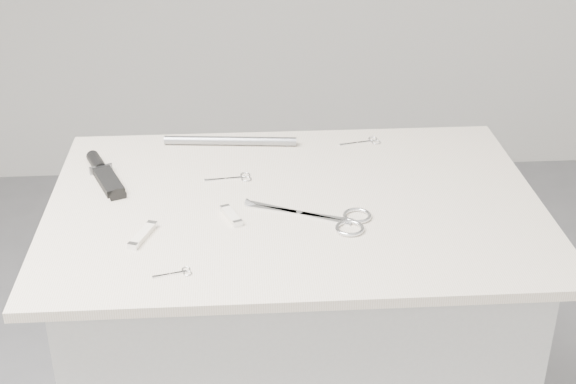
{
  "coord_description": "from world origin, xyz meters",
  "views": [
    {
      "loc": [
        -0.11,
        -1.43,
        1.7
      ],
      "look_at": [
        -0.01,
        0.04,
        0.92
      ],
      "focal_mm": 50.0,
      "sensor_mm": 36.0,
      "label": 1
    }
  ],
  "objects": [
    {
      "name": "display_board",
      "position": [
        0.0,
        0.0,
        0.91
      ],
      "size": [
        1.0,
        0.7,
        0.02
      ],
      "primitive_type": "cube",
      "color": "beige",
      "rests_on": "plinth"
    },
    {
      "name": "sheathed_knife",
      "position": [
        -0.4,
        0.14,
        0.93
      ],
      "size": [
        0.1,
        0.2,
        0.03
      ],
      "rotation": [
        0.0,
        0.0,
        1.96
      ],
      "color": "black",
      "rests_on": "display_board"
    },
    {
      "name": "tiny_scissors",
      "position": [
        -0.22,
        -0.25,
        0.92
      ],
      "size": [
        0.07,
        0.03,
        0.0
      ],
      "rotation": [
        0.0,
        0.0,
        0.25
      ],
      "color": "silver",
      "rests_on": "display_board"
    },
    {
      "name": "pocket_knife_a",
      "position": [
        -0.3,
        -0.13,
        0.93
      ],
      "size": [
        0.05,
        0.09,
        0.01
      ],
      "rotation": [
        0.0,
        0.0,
        1.21
      ],
      "color": "silver",
      "rests_on": "display_board"
    },
    {
      "name": "large_shears",
      "position": [
        0.07,
        -0.08,
        0.92
      ],
      "size": [
        0.25,
        0.16,
        0.01
      ],
      "rotation": [
        0.0,
        0.0,
        -0.42
      ],
      "color": "silver",
      "rests_on": "display_board"
    },
    {
      "name": "pocket_knife_b",
      "position": [
        -0.13,
        -0.06,
        0.92
      ],
      "size": [
        0.04,
        0.08,
        0.01
      ],
      "rotation": [
        0.0,
        0.0,
        1.95
      ],
      "color": "silver",
      "rests_on": "display_board"
    },
    {
      "name": "metal_rail",
      "position": [
        -0.13,
        0.28,
        0.93
      ],
      "size": [
        0.31,
        0.05,
        0.02
      ],
      "primitive_type": "cylinder",
      "rotation": [
        0.0,
        1.57,
        -0.1
      ],
      "color": "gray",
      "rests_on": "display_board"
    },
    {
      "name": "plinth",
      "position": [
        0.0,
        0.0,
        0.45
      ],
      "size": [
        0.9,
        0.6,
        0.9
      ],
      "primitive_type": "cube",
      "color": "#B1B1AF",
      "rests_on": "ground"
    },
    {
      "name": "embroidery_scissors_a",
      "position": [
        -0.12,
        0.11,
        0.92
      ],
      "size": [
        0.1,
        0.04,
        0.0
      ],
      "rotation": [
        0.0,
        0.0,
        0.12
      ],
      "color": "silver",
      "rests_on": "display_board"
    },
    {
      "name": "embroidery_scissors_b",
      "position": [
        0.19,
        0.27,
        0.92
      ],
      "size": [
        0.1,
        0.05,
        0.0
      ],
      "rotation": [
        0.0,
        0.0,
        0.22
      ],
      "color": "silver",
      "rests_on": "display_board"
    }
  ]
}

